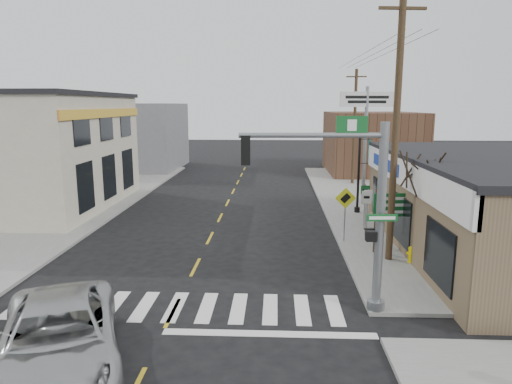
{
  "coord_description": "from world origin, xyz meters",
  "views": [
    {
      "loc": [
        3.15,
        -12.95,
        6.3
      ],
      "look_at": [
        2.34,
        5.24,
        2.8
      ],
      "focal_mm": 32.0,
      "sensor_mm": 36.0,
      "label": 1
    }
  ],
  "objects_px": {
    "dance_center_sign": "(366,117)",
    "utility_pole_near": "(396,128)",
    "lamp_post": "(360,159)",
    "bare_tree": "(423,161)",
    "fire_hydrant": "(411,254)",
    "suv": "(59,338)",
    "utility_pole_far": "(354,126)",
    "guide_sign": "(392,211)",
    "traffic_signal_pole": "(357,197)"
  },
  "relations": [
    {
      "from": "lamp_post",
      "to": "utility_pole_near",
      "type": "distance_m",
      "value": 8.5
    },
    {
      "from": "traffic_signal_pole",
      "to": "fire_hydrant",
      "type": "height_order",
      "value": "traffic_signal_pole"
    },
    {
      "from": "traffic_signal_pole",
      "to": "fire_hydrant",
      "type": "distance_m",
      "value": 6.06
    },
    {
      "from": "traffic_signal_pole",
      "to": "utility_pole_far",
      "type": "xyz_separation_m",
      "value": [
        3.7,
        22.98,
        1.04
      ]
    },
    {
      "from": "traffic_signal_pole",
      "to": "guide_sign",
      "type": "distance_m",
      "value": 6.26
    },
    {
      "from": "bare_tree",
      "to": "dance_center_sign",
      "type": "bearing_deg",
      "value": 89.93
    },
    {
      "from": "dance_center_sign",
      "to": "utility_pole_near",
      "type": "xyz_separation_m",
      "value": [
        -0.89,
        -10.58,
        -0.13
      ]
    },
    {
      "from": "traffic_signal_pole",
      "to": "bare_tree",
      "type": "xyz_separation_m",
      "value": [
        3.08,
        3.98,
        0.61
      ]
    },
    {
      "from": "dance_center_sign",
      "to": "utility_pole_far",
      "type": "distance_m",
      "value": 7.78
    },
    {
      "from": "fire_hydrant",
      "to": "traffic_signal_pole",
      "type": "bearing_deg",
      "value": -124.75
    },
    {
      "from": "bare_tree",
      "to": "fire_hydrant",
      "type": "bearing_deg",
      "value": 112.09
    },
    {
      "from": "fire_hydrant",
      "to": "dance_center_sign",
      "type": "height_order",
      "value": "dance_center_sign"
    },
    {
      "from": "lamp_post",
      "to": "dance_center_sign",
      "type": "xyz_separation_m",
      "value": [
        0.68,
        2.37,
        2.33
      ]
    },
    {
      "from": "guide_sign",
      "to": "utility_pole_near",
      "type": "height_order",
      "value": "utility_pole_near"
    },
    {
      "from": "dance_center_sign",
      "to": "traffic_signal_pole",
      "type": "bearing_deg",
      "value": -113.39
    },
    {
      "from": "dance_center_sign",
      "to": "lamp_post",
      "type": "bearing_deg",
      "value": -118.07
    },
    {
      "from": "suv",
      "to": "guide_sign",
      "type": "bearing_deg",
      "value": 19.67
    },
    {
      "from": "utility_pole_near",
      "to": "utility_pole_far",
      "type": "height_order",
      "value": "utility_pole_near"
    },
    {
      "from": "fire_hydrant",
      "to": "bare_tree",
      "type": "distance_m",
      "value": 3.74
    },
    {
      "from": "lamp_post",
      "to": "dance_center_sign",
      "type": "bearing_deg",
      "value": 73.98
    },
    {
      "from": "traffic_signal_pole",
      "to": "dance_center_sign",
      "type": "distance_m",
      "value": 15.7
    },
    {
      "from": "fire_hydrant",
      "to": "utility_pole_near",
      "type": "relative_size",
      "value": 0.07
    },
    {
      "from": "dance_center_sign",
      "to": "utility_pole_far",
      "type": "xyz_separation_m",
      "value": [
        0.6,
        7.71,
        -0.89
      ]
    },
    {
      "from": "guide_sign",
      "to": "utility_pole_near",
      "type": "relative_size",
      "value": 0.27
    },
    {
      "from": "utility_pole_near",
      "to": "suv",
      "type": "bearing_deg",
      "value": -146.55
    },
    {
      "from": "suv",
      "to": "traffic_signal_pole",
      "type": "distance_m",
      "value": 8.75
    },
    {
      "from": "traffic_signal_pole",
      "to": "utility_pole_near",
      "type": "distance_m",
      "value": 5.49
    },
    {
      "from": "fire_hydrant",
      "to": "lamp_post",
      "type": "height_order",
      "value": "lamp_post"
    },
    {
      "from": "dance_center_sign",
      "to": "utility_pole_near",
      "type": "height_order",
      "value": "utility_pole_near"
    },
    {
      "from": "dance_center_sign",
      "to": "suv",
      "type": "bearing_deg",
      "value": -131.63
    },
    {
      "from": "utility_pole_near",
      "to": "traffic_signal_pole",
      "type": "bearing_deg",
      "value": -121.39
    },
    {
      "from": "lamp_post",
      "to": "bare_tree",
      "type": "relative_size",
      "value": 1.02
    },
    {
      "from": "lamp_post",
      "to": "bare_tree",
      "type": "height_order",
      "value": "lamp_post"
    },
    {
      "from": "fire_hydrant",
      "to": "suv",
      "type": "bearing_deg",
      "value": -143.9
    },
    {
      "from": "suv",
      "to": "utility_pole_far",
      "type": "bearing_deg",
      "value": 44.86
    },
    {
      "from": "lamp_post",
      "to": "traffic_signal_pole",
      "type": "bearing_deg",
      "value": -100.45
    },
    {
      "from": "lamp_post",
      "to": "utility_pole_near",
      "type": "bearing_deg",
      "value": -91.3
    },
    {
      "from": "guide_sign",
      "to": "lamp_post",
      "type": "xyz_separation_m",
      "value": [
        -0.03,
        7.4,
        1.3
      ]
    },
    {
      "from": "suv",
      "to": "utility_pole_far",
      "type": "xyz_separation_m",
      "value": [
        11.25,
        26.39,
        3.84
      ]
    },
    {
      "from": "lamp_post",
      "to": "guide_sign",
      "type": "bearing_deg",
      "value": -89.62
    },
    {
      "from": "traffic_signal_pole",
      "to": "dance_center_sign",
      "type": "height_order",
      "value": "dance_center_sign"
    },
    {
      "from": "guide_sign",
      "to": "dance_center_sign",
      "type": "xyz_separation_m",
      "value": [
        0.65,
        9.76,
        3.63
      ]
    },
    {
      "from": "guide_sign",
      "to": "utility_pole_far",
      "type": "relative_size",
      "value": 0.31
    },
    {
      "from": "suv",
      "to": "guide_sign",
      "type": "distance_m",
      "value": 13.44
    },
    {
      "from": "suv",
      "to": "fire_hydrant",
      "type": "xyz_separation_m",
      "value": [
        10.52,
        7.67,
        -0.32
      ]
    },
    {
      "from": "utility_pole_near",
      "to": "dance_center_sign",
      "type": "bearing_deg",
      "value": 78.97
    },
    {
      "from": "lamp_post",
      "to": "utility_pole_near",
      "type": "height_order",
      "value": "utility_pole_near"
    },
    {
      "from": "guide_sign",
      "to": "bare_tree",
      "type": "distance_m",
      "value": 2.84
    },
    {
      "from": "dance_center_sign",
      "to": "bare_tree",
      "type": "bearing_deg",
      "value": -102.02
    },
    {
      "from": "utility_pole_near",
      "to": "guide_sign",
      "type": "bearing_deg",
      "value": 67.58
    }
  ]
}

